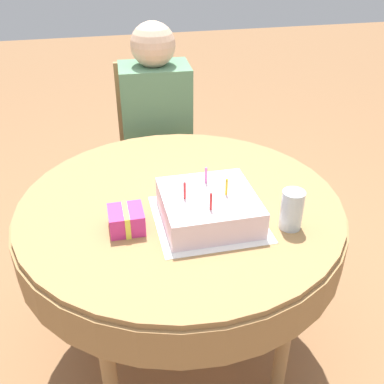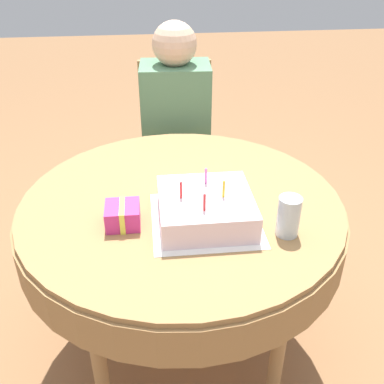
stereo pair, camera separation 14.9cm
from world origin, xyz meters
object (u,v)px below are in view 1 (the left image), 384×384
at_px(chair, 156,148).
at_px(person, 157,120).
at_px(birthday_cake, 209,207).
at_px(gift_box, 126,220).
at_px(drinking_glass, 292,210).

height_order(chair, person, person).
bearing_deg(birthday_cake, person, 91.52).
relative_size(chair, gift_box, 8.43).
bearing_deg(drinking_glass, gift_box, 168.27).
relative_size(chair, person, 0.81).
bearing_deg(birthday_cake, drinking_glass, -22.53).
xyz_separation_m(person, drinking_glass, (0.26, -1.01, 0.09)).
xyz_separation_m(birthday_cake, gift_box, (-0.26, 0.00, -0.01)).
bearing_deg(person, drinking_glass, -72.22).
height_order(chair, birthday_cake, chair).
relative_size(person, gift_box, 10.46).
relative_size(birthday_cake, gift_box, 2.59).
bearing_deg(drinking_glass, chair, 103.07).
bearing_deg(chair, person, -90.00).
bearing_deg(chair, gift_box, -100.39).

